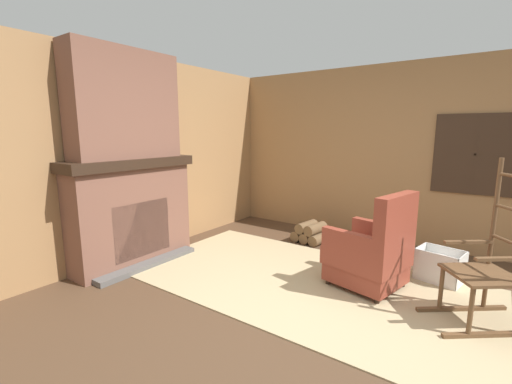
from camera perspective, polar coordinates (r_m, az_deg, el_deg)
name	(u,v)px	position (r m, az deg, el deg)	size (l,w,h in m)	color
ground_plane	(319,327)	(3.02, 10.45, -21.29)	(14.00, 14.00, 0.00)	#4C3523
wood_panel_wall_left	(118,159)	(4.40, -22.06, 5.11)	(0.06, 5.84, 2.48)	#9E7247
wood_panel_wall_back	(408,155)	(5.12, 23.94, 5.61)	(5.84, 0.09, 2.48)	#9E7247
fireplace_hearth	(133,212)	(4.30, -19.86, -3.13)	(0.59, 1.55, 1.26)	brown
chimney_breast	(125,105)	(4.22, -20.99, 13.41)	(0.33, 1.27, 1.20)	brown
area_rug	(301,281)	(3.77, 7.53, -14.45)	(3.62, 1.97, 0.01)	tan
armchair	(371,254)	(3.65, 18.64, -9.77)	(0.80, 0.77, 0.99)	brown
rocking_chair	(487,273)	(3.38, 34.12, -11.16)	(0.89, 0.83, 1.35)	brown
firewood_stack	(311,233)	(4.99, 9.14, -6.76)	(0.51, 0.45, 0.28)	brown
laundry_basket	(440,266)	(4.15, 28.31, -10.74)	(0.48, 0.39, 0.34)	white
oil_lamp_vase	(83,153)	(3.99, -26.91, 5.86)	(0.11, 0.11, 0.25)	#47708E
storage_case	(166,151)	(4.59, -14.81, 6.63)	(0.17, 0.21, 0.11)	gray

